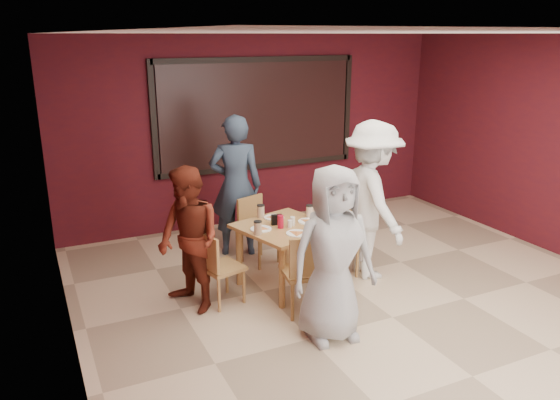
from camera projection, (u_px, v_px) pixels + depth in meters
name	position (u px, v px, depth m)	size (l,w,h in m)	color
floor	(393.00, 317.00, 5.61)	(7.00, 7.00, 0.00)	#CDB28E
window_blinds	(258.00, 114.00, 8.11)	(3.00, 0.02, 1.50)	black
dining_table	(285.00, 233.00, 6.13)	(1.15, 1.15, 0.89)	#B9864C
chair_front	(306.00, 269.00, 5.54)	(0.50, 0.50, 0.89)	#A87A41
chair_back	(256.00, 226.00, 6.88)	(0.51, 0.51, 0.84)	#A87A41
chair_left	(217.00, 264.00, 5.76)	(0.48, 0.48, 0.82)	#A87A41
chair_right	(341.00, 235.00, 6.45)	(0.55, 0.55, 0.91)	#A87A41
diner_front	(333.00, 254.00, 5.03)	(0.83, 0.54, 1.69)	#A3A3A3
diner_back	(236.00, 186.00, 7.01)	(0.67, 0.44, 1.84)	#2F3E53
diner_left	(189.00, 240.00, 5.59)	(0.75, 0.58, 1.53)	maroon
diner_right	(372.00, 200.00, 6.36)	(1.21, 0.69, 1.87)	white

